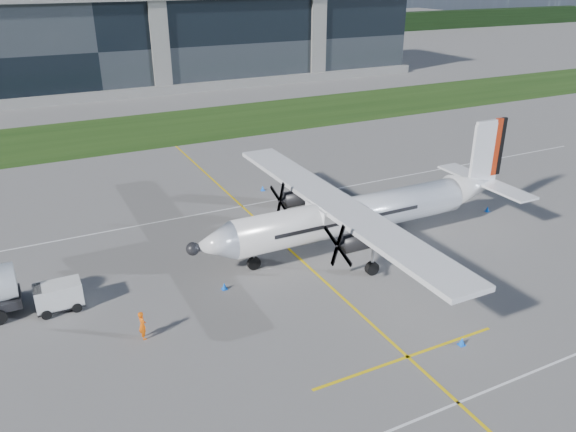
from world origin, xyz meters
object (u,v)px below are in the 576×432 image
Objects in this scene: turboprop_aircraft at (364,193)px; safety_cone_tail at (487,209)px; safety_cone_stbdwing at (263,188)px; safety_cone_nose_port at (224,286)px; safety_cone_portwing at (462,341)px; baggage_tug at (59,297)px; ground_crew_person at (142,323)px.

turboprop_aircraft is 56.63× the size of safety_cone_tail.
safety_cone_stbdwing and safety_cone_nose_port have the same top height.
safety_cone_portwing is 1.00× the size of safety_cone_nose_port.
safety_cone_portwing is 15.36m from safety_cone_nose_port.
safety_cone_tail is at bearing -0.65° from baggage_tug.
safety_cone_nose_port is (-9.78, -15.52, 0.00)m from safety_cone_stbdwing.
ground_crew_person is 4.07× the size of safety_cone_stbdwing.
safety_cone_stbdwing is 18.34m from safety_cone_nose_port.
safety_cone_nose_port is (-11.95, -1.63, -4.00)m from turboprop_aircraft.
ground_crew_person reaches higher than safety_cone_tail.
safety_cone_nose_port is at bearing -122.22° from safety_cone_stbdwing.
safety_cone_portwing is 1.00× the size of safety_cone_tail.
safety_cone_tail is at bearing 41.53° from safety_cone_portwing.
baggage_tug is 5.93× the size of safety_cone_tail.
ground_crew_person is 6.84m from safety_cone_nose_port.
ground_crew_person is at bearing -171.02° from safety_cone_tail.
safety_cone_stbdwing is 1.00× the size of safety_cone_nose_port.
safety_cone_stbdwing is 27.26m from safety_cone_portwing.
ground_crew_person is 24.40m from safety_cone_stbdwing.
safety_cone_portwing is at bearing -125.60° from ground_crew_person.
ground_crew_person is 4.07× the size of safety_cone_nose_port.
safety_cone_stbdwing is at bearing 57.78° from safety_cone_nose_port.
baggage_tug is at bearing 166.67° from safety_cone_nose_port.
ground_crew_person is 31.88m from safety_cone_tail.
turboprop_aircraft reaches higher than ground_crew_person.
baggage_tug is at bearing 178.04° from turboprop_aircraft.
ground_crew_person is at bearing -130.61° from safety_cone_stbdwing.
safety_cone_tail is (31.48, 4.97, -0.77)m from ground_crew_person.
baggage_tug is 35.43m from safety_cone_tail.
baggage_tug is 6.66m from ground_crew_person.
ground_crew_person is at bearing 151.34° from safety_cone_portwing.
baggage_tug is at bearing 144.69° from safety_cone_portwing.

